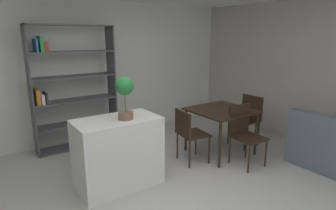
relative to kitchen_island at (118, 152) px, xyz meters
name	(u,v)px	position (x,y,z in m)	size (l,w,h in m)	color
ground_plane	(157,205)	(0.15, -0.70, -0.46)	(9.21, 9.21, 0.00)	beige
back_partition	(77,72)	(0.15, 2.00, 0.84)	(6.70, 0.06, 2.60)	silver
right_partition_gray	(317,75)	(3.47, -0.70, 0.84)	(0.06, 5.46, 2.60)	#B2ADA3
kitchen_island	(118,152)	(0.00, 0.00, 0.00)	(1.08, 0.61, 0.93)	white
potted_plant_on_island	(125,93)	(0.09, -0.08, 0.81)	(0.23, 0.23, 0.54)	brown
open_bookshelf	(70,86)	(-0.09, 1.69, 0.66)	(1.42, 0.36, 2.14)	#4C4C51
dining_table	(221,114)	(1.89, 0.00, 0.22)	(0.96, 0.94, 0.77)	black
dining_chair_island_side	(188,131)	(1.20, 0.01, 0.06)	(0.47, 0.50, 0.85)	black
dining_chair_window_side	(248,115)	(2.58, 0.00, 0.08)	(0.45, 0.45, 0.90)	black
dining_chair_near	(244,130)	(1.89, -0.49, 0.08)	(0.45, 0.47, 0.92)	black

